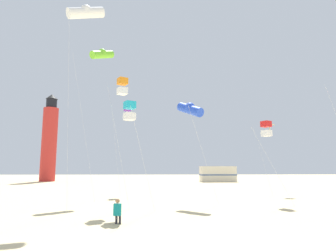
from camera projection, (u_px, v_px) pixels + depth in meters
name	position (u px, v px, depth m)	size (l,w,h in m)	color
kite_flyer_standing	(118.00, 211.00, 12.93)	(0.34, 0.51, 1.16)	#147F84
kite_tube_white	(86.00, 12.00, 18.81)	(2.48, 2.13, 13.37)	silver
kite_diamond_gold	(269.00, 126.00, 28.96)	(2.15, 2.19, 7.19)	silver
kite_box_cyan	(130.00, 111.00, 17.38)	(1.99, 1.99, 6.54)	silver
kite_tube_lime	(102.00, 54.00, 25.90)	(3.59, 3.76, 13.43)	silver
kite_tube_blue	(190.00, 109.00, 21.47)	(2.90, 3.15, 7.61)	silver
kite_box_orange	(122.00, 86.00, 19.64)	(1.66, 1.33, 8.66)	silver
kite_box_violet	(127.00, 112.00, 29.27)	(2.04, 2.04, 8.75)	silver
kite_box_scarlet	(266.00, 129.00, 21.50)	(2.62, 1.94, 6.02)	silver
lighthouse_distant	(49.00, 140.00, 54.74)	(2.80, 2.80, 16.80)	red
rv_van_cream	(218.00, 174.00, 52.22)	(6.57, 2.72, 2.80)	beige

